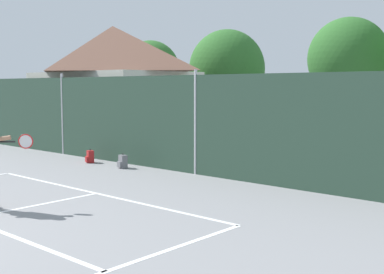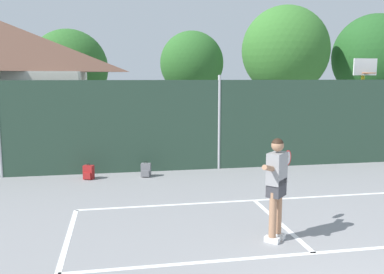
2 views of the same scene
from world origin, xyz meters
name	(u,v)px [view 1 (image 1 of 2)]	position (x,y,z in m)	size (l,w,h in m)	color
chainlink_fence	(196,125)	(0.00, 9.00, 1.41)	(26.09, 0.09, 2.96)	#284233
clubhouse_building	(113,84)	(-7.56, 12.29, 2.61)	(6.97, 4.77, 5.03)	silver
backpack_red	(90,157)	(-4.00, 8.32, 0.19)	(0.33, 0.32, 0.46)	maroon
backpack_grey	(123,162)	(-2.36, 8.31, 0.19)	(0.32, 0.30, 0.46)	slate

